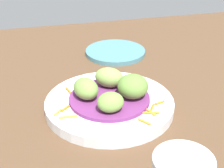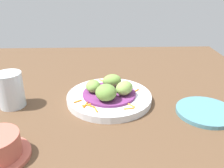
# 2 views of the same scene
# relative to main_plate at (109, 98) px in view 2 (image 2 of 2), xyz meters

# --- Properties ---
(table_surface) EXTENTS (1.10, 1.10, 0.02)m
(table_surface) POSITION_rel_main_plate_xyz_m (-0.01, 0.04, -0.02)
(table_surface) COLOR brown
(table_surface) RESTS_ON ground
(main_plate) EXTENTS (0.24, 0.24, 0.02)m
(main_plate) POSITION_rel_main_plate_xyz_m (0.00, 0.00, 0.00)
(main_plate) COLOR silver
(main_plate) RESTS_ON table_surface
(cabbage_bed) EXTENTS (0.15, 0.15, 0.01)m
(cabbage_bed) POSITION_rel_main_plate_xyz_m (0.00, 0.00, 0.01)
(cabbage_bed) COLOR #702D6B
(cabbage_bed) RESTS_ON main_plate
(carrot_garnish) EXTENTS (0.20, 0.18, 0.00)m
(carrot_garnish) POSITION_rel_main_plate_xyz_m (-0.01, 0.01, 0.01)
(carrot_garnish) COLOR orange
(carrot_garnish) RESTS_ON main_plate
(guac_scoop_left) EXTENTS (0.08, 0.08, 0.04)m
(guac_scoop_left) POSITION_rel_main_plate_xyz_m (-0.04, 0.01, 0.04)
(guac_scoop_left) COLOR olive
(guac_scoop_left) RESTS_ON cabbage_bed
(guac_scoop_center) EXTENTS (0.07, 0.07, 0.04)m
(guac_scoop_center) POSITION_rel_main_plate_xyz_m (-0.01, -0.04, 0.03)
(guac_scoop_center) COLOR #84A851
(guac_scoop_center) RESTS_ON cabbage_bed
(guac_scoop_right) EXTENTS (0.06, 0.07, 0.04)m
(guac_scoop_right) POSITION_rel_main_plate_xyz_m (0.04, -0.01, 0.03)
(guac_scoop_right) COLOR #759E47
(guac_scoop_right) RESTS_ON cabbage_bed
(guac_scoop_back) EXTENTS (0.05, 0.04, 0.03)m
(guac_scoop_back) POSITION_rel_main_plate_xyz_m (0.01, 0.04, 0.03)
(guac_scoop_back) COLOR #759E47
(guac_scoop_back) RESTS_ON cabbage_bed
(side_plate_small) EXTENTS (0.15, 0.15, 0.01)m
(side_plate_small) POSITION_rel_main_plate_xyz_m (-0.08, -0.24, -0.00)
(side_plate_small) COLOR teal
(side_plate_small) RESTS_ON table_surface
(water_glass) EXTENTS (0.07, 0.07, 0.09)m
(water_glass) POSITION_rel_main_plate_xyz_m (-0.02, 0.26, 0.04)
(water_glass) COLOR silver
(water_glass) RESTS_ON table_surface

